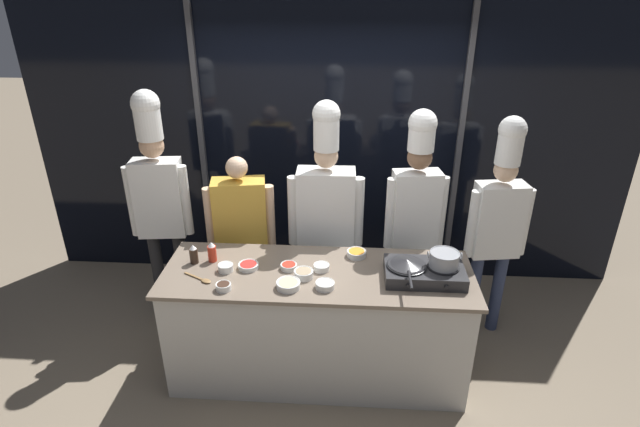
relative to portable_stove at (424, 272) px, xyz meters
The scene contains 23 objects.
ground_plane 1.22m from the portable_stove, behind, with size 24.00×24.00×0.00m, color #7F705B.
window_wall_back 1.77m from the portable_stove, 115.91° to the left, with size 5.74×0.09×2.70m.
demo_counter 0.91m from the portable_stove, behind, with size 2.25×0.77×0.92m.
portable_stove is the anchor object (origin of this frame).
frying_pan 0.15m from the portable_stove, behind, with size 0.28×0.49×0.04m.
stock_pot 0.17m from the portable_stove, ahead, with size 0.23×0.21×0.11m.
squeeze_bottle_chili 1.56m from the portable_stove, behind, with size 0.06×0.06×0.16m.
squeeze_bottle_soy 1.68m from the portable_stove, behind, with size 0.06×0.06×0.15m.
prep_bowl_garlic 0.71m from the portable_stove, 166.21° to the right, with size 0.13×0.13×0.05m.
prep_bowl_onion 0.73m from the portable_stove, behind, with size 0.12×0.12×0.05m.
prep_bowl_chili_flakes 0.97m from the portable_stove, behind, with size 0.12×0.12×0.04m.
prep_bowl_carrots 0.55m from the portable_stove, 149.95° to the left, with size 0.15×0.15×0.05m.
prep_bowl_mushrooms 0.85m from the portable_stove, behind, with size 0.14×0.14×0.06m.
prep_bowl_bell_pepper 1.26m from the portable_stove, behind, with size 0.15×0.15×0.04m.
prep_bowl_soy_glaze 1.40m from the portable_stove, behind, with size 0.11×0.11×0.05m.
prep_bowl_bean_sprouts 1.42m from the portable_stove, behind, with size 0.11×0.11×0.05m.
prep_bowl_ginger 0.96m from the portable_stove, 169.09° to the right, with size 0.17×0.17×0.05m.
serving_spoon_slotted 1.56m from the portable_stove, behind, with size 0.23×0.15×0.02m.
chef_head 2.26m from the portable_stove, 161.56° to the left, with size 0.52×0.25×2.07m.
person_guest 1.59m from the portable_stove, 155.13° to the left, with size 0.57×0.30×1.55m.
chef_sous 1.02m from the portable_stove, 136.37° to the left, with size 0.62×0.25×2.01m.
chef_line 0.70m from the portable_stove, 90.64° to the left, with size 0.49×0.25×1.96m.
chef_pastry 0.93m from the portable_stove, 44.68° to the left, with size 0.51×0.26×1.92m.
Camera 1 is at (0.21, -3.05, 2.85)m, focal length 28.00 mm.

